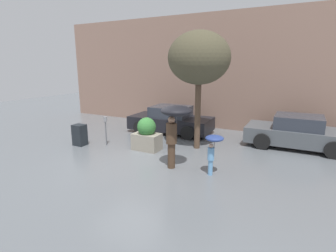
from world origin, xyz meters
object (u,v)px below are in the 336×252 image
(parking_meter, at_px, (106,125))
(newspaper_box, at_px, (80,135))
(planter_box, at_px, (147,135))
(parked_car_near, at_px, (171,120))
(person_child, at_px, (213,145))
(person_adult, at_px, (175,120))
(street_tree, at_px, (199,59))
(parked_car_far, at_px, (297,133))

(parking_meter, distance_m, newspaper_box, 1.22)
(planter_box, height_order, parked_car_near, parked_car_near)
(parked_car_near, relative_size, newspaper_box, 4.66)
(planter_box, xyz_separation_m, person_child, (3.17, -1.21, 0.36))
(person_adult, distance_m, parked_car_near, 4.87)
(person_adult, distance_m, parking_meter, 3.93)
(person_adult, distance_m, street_tree, 3.09)
(planter_box, bearing_deg, street_tree, 34.05)
(parked_car_near, height_order, newspaper_box, parked_car_near)
(planter_box, bearing_deg, newspaper_box, -164.44)
(person_child, bearing_deg, parking_meter, 165.88)
(person_adult, bearing_deg, parking_meter, 144.99)
(person_child, height_order, parked_car_near, parked_car_near)
(parked_car_far, bearing_deg, newspaper_box, 115.28)
(newspaper_box, bearing_deg, person_adult, -5.00)
(planter_box, xyz_separation_m, person_adult, (1.86, -1.22, 1.02))
(parked_car_far, relative_size, newspaper_box, 4.53)
(newspaper_box, bearing_deg, parked_car_near, 56.84)
(person_child, xyz_separation_m, parked_car_near, (-3.59, 4.17, -0.36))
(newspaper_box, bearing_deg, parked_car_far, 25.86)
(person_child, height_order, parked_car_far, parked_car_far)
(person_adult, bearing_deg, parked_car_near, 97.71)
(person_child, distance_m, parked_car_near, 5.51)
(street_tree, bearing_deg, person_adult, -86.50)
(parked_car_near, distance_m, parked_car_far, 5.80)
(person_adult, xyz_separation_m, person_child, (1.30, 0.01, -0.66))
(parked_car_far, distance_m, newspaper_box, 9.18)
(parked_car_near, relative_size, street_tree, 0.90)
(parked_car_far, xyz_separation_m, newspaper_box, (-8.26, -4.00, -0.17))
(planter_box, xyz_separation_m, parking_meter, (-1.88, -0.28, 0.28))
(person_child, xyz_separation_m, parked_car_far, (2.21, 4.41, -0.36))
(person_adult, distance_m, newspaper_box, 4.91)
(person_adult, relative_size, parked_car_near, 0.50)
(person_adult, bearing_deg, parked_car_far, 30.59)
(parked_car_far, xyz_separation_m, parking_meter, (-7.26, -3.48, 0.27))
(parked_car_far, distance_m, street_tree, 5.15)
(parked_car_near, bearing_deg, planter_box, -174.66)
(parked_car_near, xyz_separation_m, street_tree, (2.14, -1.80, 2.99))
(person_adult, bearing_deg, street_tree, 72.58)
(person_adult, xyz_separation_m, parked_car_near, (-2.28, 4.18, -1.02))
(person_child, relative_size, street_tree, 0.28)
(person_adult, height_order, newspaper_box, person_adult)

